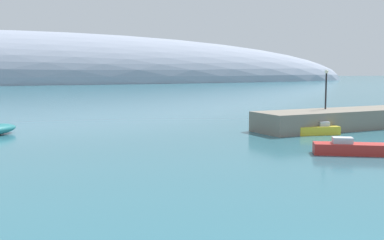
% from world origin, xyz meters
% --- Properties ---
extents(breakwater_rocks, '(25.85, 6.87, 1.81)m').
position_xyz_m(breakwater_rocks, '(24.48, 27.84, 0.91)').
color(breakwater_rocks, gray).
rests_on(breakwater_rocks, ground).
extents(distant_ridge, '(324.25, 66.10, 41.30)m').
position_xyz_m(distant_ridge, '(-11.43, 194.45, 0.00)').
color(distant_ridge, '#8E99AD').
rests_on(distant_ridge, ground).
extents(motorboat_yellow_alongside_breakwater, '(4.26, 2.34, 1.12)m').
position_xyz_m(motorboat_yellow_alongside_breakwater, '(16.04, 25.02, 0.41)').
color(motorboat_yellow_alongside_breakwater, yellow).
rests_on(motorboat_yellow_alongside_breakwater, water).
extents(motorboat_red_outer, '(5.48, 3.88, 1.14)m').
position_xyz_m(motorboat_red_outer, '(12.43, 15.85, 0.41)').
color(motorboat_red_outer, red).
rests_on(motorboat_red_outer, water).
extents(harbor_lamp_post, '(0.36, 0.36, 3.77)m').
position_xyz_m(harbor_lamp_post, '(19.56, 28.57, 4.18)').
color(harbor_lamp_post, black).
rests_on(harbor_lamp_post, breakwater_rocks).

